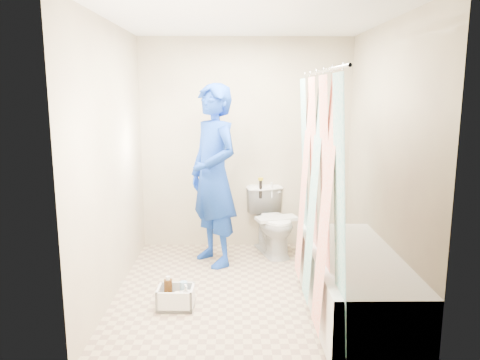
{
  "coord_description": "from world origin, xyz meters",
  "views": [
    {
      "loc": [
        -0.12,
        -4.04,
        1.81
      ],
      "look_at": [
        -0.07,
        0.42,
        0.95
      ],
      "focal_mm": 35.0,
      "sensor_mm": 36.0,
      "label": 1
    }
  ],
  "objects_px": {
    "cleaning_caddy": "(177,298)",
    "toilet": "(273,221)",
    "bathtub": "(353,281)",
    "plumber": "(214,176)"
  },
  "relations": [
    {
      "from": "plumber",
      "to": "cleaning_caddy",
      "type": "bearing_deg",
      "value": -48.82
    },
    {
      "from": "bathtub",
      "to": "cleaning_caddy",
      "type": "relative_size",
      "value": 5.65
    },
    {
      "from": "bathtub",
      "to": "toilet",
      "type": "distance_m",
      "value": 1.55
    },
    {
      "from": "toilet",
      "to": "cleaning_caddy",
      "type": "bearing_deg",
      "value": -140.58
    },
    {
      "from": "bathtub",
      "to": "plumber",
      "type": "height_order",
      "value": "plumber"
    },
    {
      "from": "toilet",
      "to": "cleaning_caddy",
      "type": "relative_size",
      "value": 2.36
    },
    {
      "from": "toilet",
      "to": "cleaning_caddy",
      "type": "height_order",
      "value": "toilet"
    },
    {
      "from": "cleaning_caddy",
      "to": "toilet",
      "type": "bearing_deg",
      "value": 57.85
    },
    {
      "from": "plumber",
      "to": "toilet",
      "type": "bearing_deg",
      "value": 80.32
    },
    {
      "from": "toilet",
      "to": "bathtub",
      "type": "bearing_deg",
      "value": -85.86
    }
  ]
}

